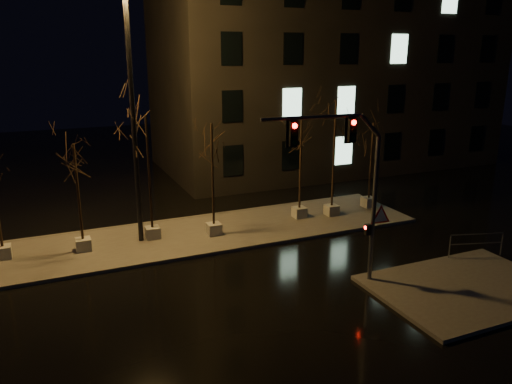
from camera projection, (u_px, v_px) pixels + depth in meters
name	position (u px, v px, depth m)	size (l,w,h in m)	color
ground	(248.00, 287.00, 19.09)	(90.00, 90.00, 0.00)	black
median	(201.00, 234.00, 24.36)	(22.00, 5.00, 0.15)	#4E4A45
sidewalk_corner	(466.00, 288.00, 18.86)	(7.00, 5.00, 0.15)	#4E4A45
building	(326.00, 67.00, 38.27)	(25.00, 12.00, 15.00)	black
tree_1	(76.00, 168.00, 21.18)	(1.80, 1.80, 4.93)	#A2A298
tree_2	(147.00, 143.00, 22.40)	(1.80, 1.80, 5.99)	#A2A298
tree_3	(212.00, 149.00, 22.98)	(1.80, 1.80, 5.51)	#A2A298
tree_4	(301.00, 141.00, 25.46)	(1.80, 1.80, 5.41)	#A2A298
tree_5	(335.00, 127.00, 25.66)	(1.80, 1.80, 6.28)	#A2A298
tree_6	(372.00, 142.00, 27.34)	(1.80, 1.80, 4.92)	#A2A298
traffic_signal_mast	(351.00, 175.00, 17.94)	(5.29, 0.46, 6.46)	#55575C
streetlight_main	(132.00, 101.00, 21.60)	(2.80, 0.73, 11.19)	black
guard_rail_a	(476.00, 242.00, 21.37)	(2.32, 0.74, 1.04)	#55575C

